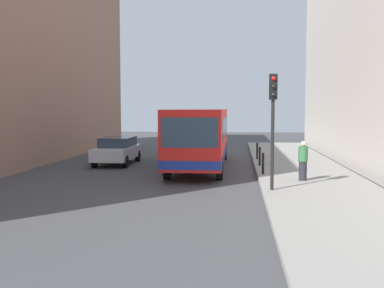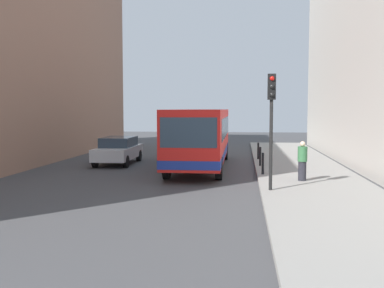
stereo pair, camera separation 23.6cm
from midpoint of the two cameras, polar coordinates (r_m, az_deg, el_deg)
name	(u,v)px [view 1 (the left image)]	position (r m, az deg, el deg)	size (l,w,h in m)	color
ground_plane	(183,179)	(19.40, -1.48, -4.51)	(80.00, 80.00, 0.00)	#424244
sidewalk	(311,180)	(19.46, 14.55, -4.40)	(4.40, 40.00, 0.15)	gray
bus	(201,134)	(23.17, 0.79, 1.25)	(2.58, 11.03, 3.00)	red
car_beside_bus	(117,150)	(25.06, -9.71, -0.73)	(1.89, 4.41, 1.48)	silver
traffic_light	(273,110)	(16.05, 9.82, 4.32)	(0.28, 0.33, 4.10)	black
bollard_near	(263,163)	(20.09, 8.68, -2.45)	(0.11, 0.11, 0.95)	black
bollard_mid	(260,156)	(23.09, 8.31, -1.55)	(0.11, 0.11, 0.95)	black
bollard_far	(257,151)	(26.10, 8.02, -0.86)	(0.11, 0.11, 0.95)	black
pedestrian_near_signal	(303,161)	(18.58, 13.55, -2.11)	(0.38, 0.38, 1.59)	#26262D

